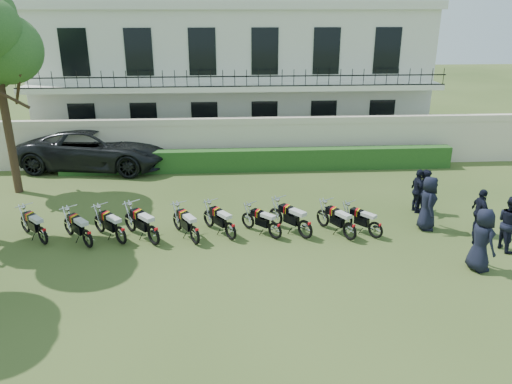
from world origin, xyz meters
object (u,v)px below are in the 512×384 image
(motorcycle_1, at_px, (87,234))
(motorcycle_4, at_px, (195,231))
(motorcycle_2, at_px, (120,231))
(officer_1, at_px, (510,223))
(suv, at_px, (97,148))
(officer_3, at_px, (428,203))
(officer_0, at_px, (482,240))
(motorcycle_7, at_px, (305,225))
(motorcycle_0, at_px, (42,231))
(officer_2, at_px, (480,212))
(motorcycle_9, at_px, (376,226))
(officer_5, at_px, (418,191))
(motorcycle_5, at_px, (231,227))
(motorcycle_8, at_px, (350,227))
(officer_4, at_px, (425,191))
(motorcycle_3, at_px, (153,231))
(motorcycle_6, at_px, (275,227))

(motorcycle_1, bearing_deg, motorcycle_4, -39.93)
(motorcycle_2, distance_m, officer_1, 12.13)
(suv, distance_m, officer_1, 17.41)
(motorcycle_4, distance_m, officer_3, 7.85)
(officer_0, bearing_deg, motorcycle_7, 50.28)
(motorcycle_0, bearing_deg, officer_2, -43.41)
(motorcycle_1, height_order, motorcycle_2, motorcycle_1)
(motorcycle_9, relative_size, officer_5, 0.86)
(motorcycle_5, bearing_deg, officer_5, -18.75)
(motorcycle_4, bearing_deg, motorcycle_9, -28.64)
(motorcycle_4, height_order, motorcycle_8, motorcycle_4)
(motorcycle_4, bearing_deg, officer_4, -14.33)
(motorcycle_0, distance_m, motorcycle_2, 2.47)
(motorcycle_8, bearing_deg, officer_1, -41.71)
(motorcycle_3, relative_size, officer_4, 1.02)
(motorcycle_0, relative_size, motorcycle_1, 0.96)
(motorcycle_0, xyz_separation_m, motorcycle_8, (9.79, -0.31, -0.00))
(motorcycle_5, xyz_separation_m, officer_4, (7.15, 1.96, 0.34))
(motorcycle_8, bearing_deg, officer_5, 5.35)
(officer_0, xyz_separation_m, officer_5, (-0.21, 4.31, -0.12))
(motorcycle_0, bearing_deg, motorcycle_5, -43.08)
(motorcycle_0, height_order, officer_2, officer_2)
(motorcycle_3, height_order, officer_2, officer_2)
(motorcycle_1, distance_m, motorcycle_4, 3.34)
(motorcycle_4, xyz_separation_m, officer_2, (9.33, 0.12, 0.32))
(officer_2, bearing_deg, suv, 57.88)
(motorcycle_0, bearing_deg, officer_4, -34.35)
(motorcycle_5, xyz_separation_m, motorcycle_6, (1.44, -0.02, -0.03))
(officer_1, relative_size, officer_2, 1.10)
(officer_1, bearing_deg, motorcycle_6, 75.50)
(motorcycle_1, bearing_deg, motorcycle_6, -38.01)
(motorcycle_1, xyz_separation_m, officer_2, (12.66, 0.15, 0.32))
(motorcycle_3, relative_size, officer_5, 1.00)
(motorcycle_8, relative_size, officer_3, 0.90)
(motorcycle_8, xyz_separation_m, officer_5, (3.03, 2.21, 0.34))
(motorcycle_9, xyz_separation_m, suv, (-10.79, 8.39, 0.50))
(motorcycle_7, bearing_deg, suv, 97.43)
(officer_5, bearing_deg, motorcycle_8, 123.01)
(officer_3, bearing_deg, motorcycle_2, 107.72)
(motorcycle_5, relative_size, officer_2, 1.00)
(motorcycle_2, height_order, officer_1, officer_1)
(motorcycle_4, relative_size, officer_0, 0.91)
(officer_0, bearing_deg, motorcycle_9, 33.72)
(motorcycle_2, height_order, motorcycle_9, motorcycle_2)
(motorcycle_3, bearing_deg, motorcycle_0, 135.80)
(officer_2, distance_m, officer_3, 1.65)
(motorcycle_3, bearing_deg, officer_3, -35.47)
(motorcycle_6, xyz_separation_m, suv, (-7.51, 8.23, 0.50))
(motorcycle_0, height_order, officer_0, officer_0)
(officer_0, xyz_separation_m, officer_4, (0.05, 4.34, -0.13))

